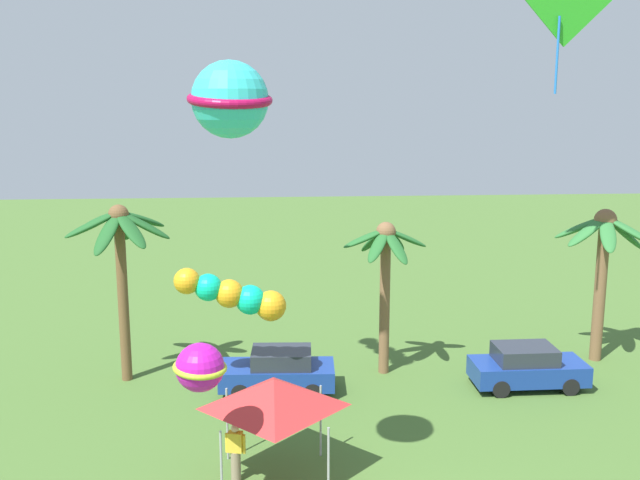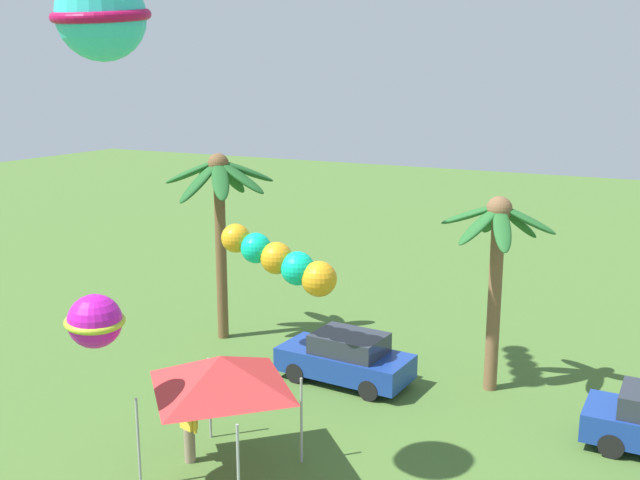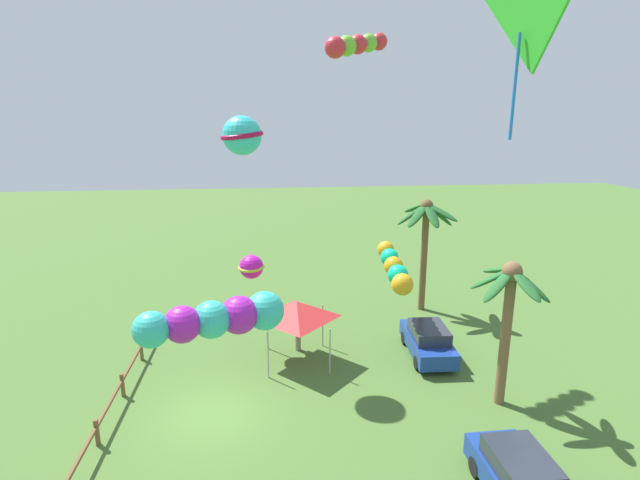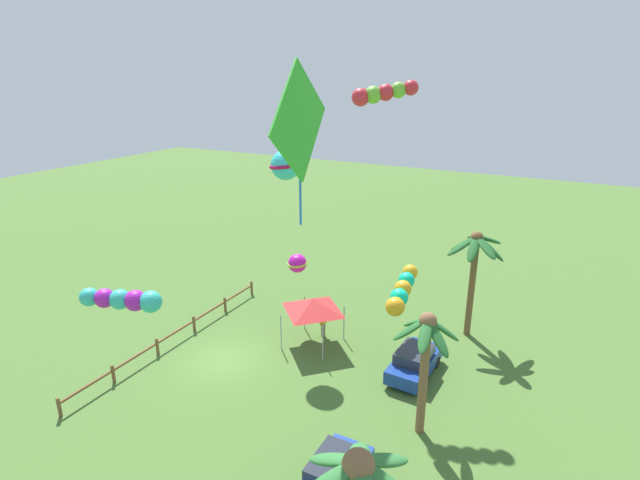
% 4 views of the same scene
% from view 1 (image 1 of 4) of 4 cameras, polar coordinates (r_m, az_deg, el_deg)
% --- Properties ---
extents(palm_tree_0, '(3.21, 2.69, 5.63)m').
position_cam_1_polar(palm_tree_0, '(25.84, 5.20, -1.78)').
color(palm_tree_0, brown).
rests_on(palm_tree_0, ground).
extents(palm_tree_1, '(3.60, 3.20, 6.36)m').
position_cam_1_polar(palm_tree_1, '(25.86, -15.54, -0.37)').
color(palm_tree_1, brown).
rests_on(palm_tree_1, ground).
extents(palm_tree_2, '(3.40, 3.55, 5.90)m').
position_cam_1_polar(palm_tree_2, '(29.00, 21.59, -0.51)').
color(palm_tree_2, brown).
rests_on(palm_tree_2, ground).
extents(parked_car_0, '(3.98, 1.90, 1.51)m').
position_cam_1_polar(parked_car_0, '(25.07, -3.32, -10.32)').
color(parked_car_0, navy).
rests_on(parked_car_0, ground).
extents(parked_car_1, '(3.91, 1.75, 1.51)m').
position_cam_1_polar(parked_car_1, '(26.38, 16.11, -9.65)').
color(parked_car_1, navy).
rests_on(parked_car_1, ground).
extents(spectator_0, '(0.54, 0.31, 1.59)m').
position_cam_1_polar(spectator_0, '(19.73, -6.72, -16.39)').
color(spectator_0, gray).
rests_on(spectator_0, ground).
extents(festival_tent, '(2.86, 2.86, 2.85)m').
position_cam_1_polar(festival_tent, '(18.91, -3.67, -12.05)').
color(festival_tent, '#9E9EA3').
rests_on(festival_tent, ground).
extents(kite_ball_3, '(1.67, 1.67, 1.11)m').
position_cam_1_polar(kite_ball_3, '(16.60, -9.51, -9.94)').
color(kite_ball_3, '#C317AC').
extents(kite_ball_4, '(2.14, 2.15, 1.62)m').
position_cam_1_polar(kite_ball_4, '(15.31, -7.17, 11.01)').
color(kite_ball_4, '#33C8C7').
extents(kite_tube_5, '(3.51, 1.04, 1.80)m').
position_cam_1_polar(kite_tube_5, '(22.89, -6.78, -4.37)').
color(kite_tube_5, orange).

